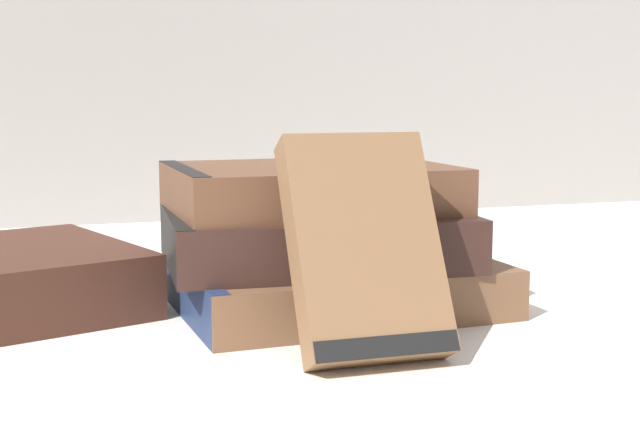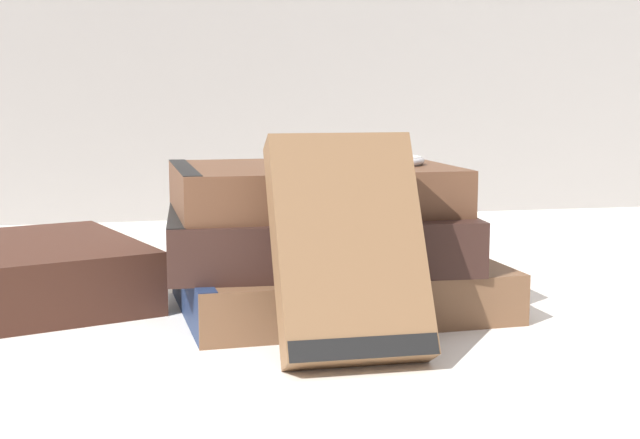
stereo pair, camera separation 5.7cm
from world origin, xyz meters
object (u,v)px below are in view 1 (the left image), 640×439
object	(u,v)px
book_leaning_front	(365,255)
reading_glasses	(230,272)
book_flat_top	(302,188)
book_flat_bottom	(328,285)
pocket_watch	(382,160)
book_flat_middle	(307,237)

from	to	relation	value
book_leaning_front	reading_glasses	bearing A→B (deg)	96.08
book_flat_top	reading_glasses	bearing A→B (deg)	99.98
book_flat_bottom	pocket_watch	bearing A→B (deg)	0.80
pocket_watch	book_flat_middle	bearing A→B (deg)	-178.49
book_flat_bottom	book_flat_top	world-z (taller)	book_flat_top
book_leaning_front	pocket_watch	world-z (taller)	book_leaning_front
book_flat_bottom	book_leaning_front	size ratio (longest dim) A/B	1.74
book_flat_bottom	pocket_watch	size ratio (longest dim) A/B	3.90
book_flat_bottom	reading_glasses	distance (m)	0.15
book_flat_bottom	book_flat_top	bearing A→B (deg)	144.80
book_flat_middle	book_flat_top	size ratio (longest dim) A/B	1.10
book_flat_top	book_leaning_front	world-z (taller)	book_leaning_front
book_flat_bottom	book_leaning_front	xyz separation A→B (m)	(-0.01, -0.12, 0.04)
book_flat_bottom	book_leaning_front	world-z (taller)	book_leaning_front
book_flat_middle	pocket_watch	world-z (taller)	pocket_watch
book_flat_bottom	book_flat_middle	distance (m)	0.04
reading_glasses	book_flat_middle	bearing A→B (deg)	-56.63
book_flat_middle	reading_glasses	world-z (taller)	book_flat_middle
book_flat_bottom	book_flat_middle	size ratio (longest dim) A/B	1.06
book_flat_bottom	book_flat_top	size ratio (longest dim) A/B	1.17
book_flat_bottom	pocket_watch	xyz separation A→B (m)	(0.04, 0.00, 0.09)
book_flat_middle	book_flat_top	xyz separation A→B (m)	(-0.00, 0.01, 0.03)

